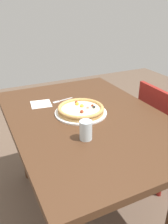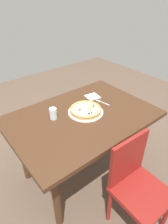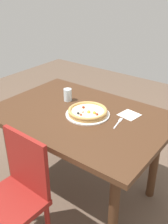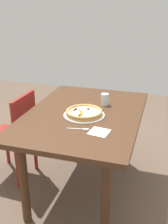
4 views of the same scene
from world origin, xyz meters
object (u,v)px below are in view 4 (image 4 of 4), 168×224
at_px(fork, 80,129).
at_px(plate, 84,115).
at_px(chair_near, 15,134).
at_px(drinking_glass, 105,99).
at_px(napkin, 99,132).
at_px(dining_table, 84,124).
at_px(pizza, 84,112).

bearing_deg(fork, plate, 88.27).
relative_size(chair_near, drinking_glass, 8.22).
bearing_deg(napkin, drinking_glass, -171.22).
bearing_deg(drinking_glass, dining_table, -28.25).
distance_m(chair_near, fork, 0.86).
distance_m(fork, drinking_glass, 0.55).
bearing_deg(drinking_glass, fork, -6.99).
height_order(chair_near, drinking_glass, drinking_glass).
height_order(pizza, napkin, pizza).
distance_m(plate, fork, 0.25).
xyz_separation_m(chair_near, pizza, (0.05, 0.71, 0.33)).
height_order(dining_table, napkin, napkin).
bearing_deg(plate, fork, 9.30).
height_order(fork, drinking_glass, drinking_glass).
distance_m(plate, drinking_glass, 0.32).
bearing_deg(napkin, pizza, -143.08).
xyz_separation_m(dining_table, pizza, (0.06, 0.02, 0.14)).
bearing_deg(chair_near, plate, -92.56).
xyz_separation_m(dining_table, plate, (0.06, 0.02, 0.11)).
relative_size(dining_table, drinking_glass, 12.79).
height_order(dining_table, plate, plate).
relative_size(plate, fork, 2.06).
height_order(plate, drinking_glass, drinking_glass).
bearing_deg(fork, napkin, -13.25).
distance_m(drinking_glass, napkin, 0.56).
height_order(chair_near, napkin, chair_near).
distance_m(dining_table, pizza, 0.15).
xyz_separation_m(plate, napkin, (0.26, 0.19, -0.00)).
bearing_deg(fork, pizza, 88.36).
xyz_separation_m(fork, drinking_glass, (-0.54, 0.07, 0.05)).
relative_size(pizza, napkin, 2.16).
relative_size(chair_near, fork, 5.30).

